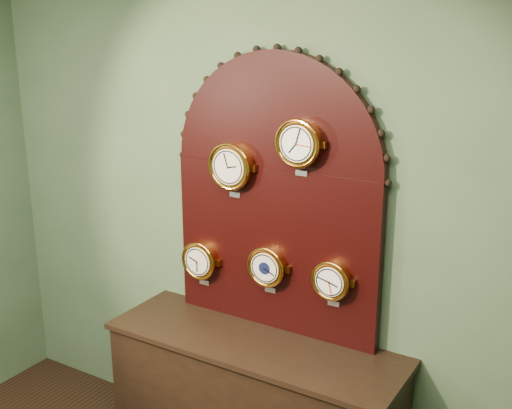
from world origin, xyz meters
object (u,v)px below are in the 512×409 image
Objects in this scene: roman_clock at (231,166)px; hygrometer at (200,260)px; barometer at (267,266)px; tide_clock at (332,280)px; display_board at (276,187)px; arabic_clock at (299,143)px.

roman_clock is 0.62m from hygrometer.
hygrometer is 1.00× the size of barometer.
roman_clock is 1.12× the size of hygrometer.
roman_clock is at bearing -179.88° from tide_clock.
barometer is (0.23, 0.00, -0.52)m from roman_clock.
hygrometer is at bearing -171.65° from display_board.
arabic_clock is (0.40, 0.00, 0.17)m from roman_clock.
hygrometer is at bearing 179.99° from barometer.
tide_clock is at bearing 0.27° from arabic_clock.
arabic_clock reaches higher than roman_clock.
display_board is at bearing 81.78° from barometer.
roman_clock is at bearing -179.96° from arabic_clock.
tide_clock is (0.37, -0.07, -0.42)m from display_board.
arabic_clock is 0.71m from tide_clock.
barometer is at bearing 0.18° from roman_clock.
tide_clock is at bearing 0.03° from hygrometer.
barometer reaches higher than tide_clock.
arabic_clock is at bearing -179.73° from tide_clock.
display_board reaches higher than arabic_clock.
roman_clock is at bearing -179.82° from barometer.
roman_clock reaches higher than barometer.
barometer is at bearing -179.92° from tide_clock.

